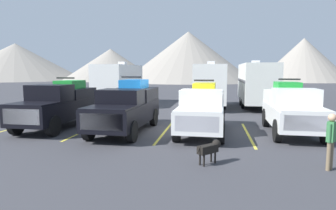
{
  "coord_description": "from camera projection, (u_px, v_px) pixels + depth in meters",
  "views": [
    {
      "loc": [
        2.32,
        -14.8,
        2.96
      ],
      "look_at": [
        0.0,
        0.21,
        1.2
      ],
      "focal_mm": 31.57,
      "sensor_mm": 36.0,
      "label": 1
    }
  ],
  "objects": [
    {
      "name": "camper_trailer_a",
      "position": [
        119.0,
        82.0,
        25.53
      ],
      "size": [
        2.49,
        8.16,
        3.77
      ],
      "color": "white",
      "rests_on": "ground"
    },
    {
      "name": "camper_trailer_b",
      "position": [
        211.0,
        83.0,
        23.46
      ],
      "size": [
        2.48,
        7.49,
        3.74
      ],
      "color": "white",
      "rests_on": "ground"
    },
    {
      "name": "person_a",
      "position": [
        331.0,
        138.0,
        8.75
      ],
      "size": [
        0.31,
        0.32,
        1.71
      ],
      "color": "#726047",
      "rests_on": "ground"
    },
    {
      "name": "lot_stripe_d",
      "position": [
        248.0,
        134.0,
        13.85
      ],
      "size": [
        0.12,
        5.5,
        0.01
      ],
      "primitive_type": "cube",
      "color": "gold",
      "rests_on": "ground"
    },
    {
      "name": "pickup_truck_c",
      "position": [
        202.0,
        108.0,
        14.15
      ],
      "size": [
        2.27,
        5.63,
        2.52
      ],
      "color": "white",
      "rests_on": "ground"
    },
    {
      "name": "lot_stripe_a",
      "position": [
        18.0,
        127.0,
        15.65
      ],
      "size": [
        0.12,
        5.5,
        0.01
      ],
      "primitive_type": "cube",
      "color": "gold",
      "rests_on": "ground"
    },
    {
      "name": "lot_stripe_b",
      "position": [
        88.0,
        129.0,
        15.05
      ],
      "size": [
        0.12,
        5.5,
        0.01
      ],
      "primitive_type": "cube",
      "color": "gold",
      "rests_on": "ground"
    },
    {
      "name": "lot_stripe_c",
      "position": [
        165.0,
        132.0,
        14.45
      ],
      "size": [
        0.12,
        5.5,
        0.01
      ],
      "primitive_type": "cube",
      "color": "gold",
      "rests_on": "ground"
    },
    {
      "name": "pickup_truck_b",
      "position": [
        127.0,
        106.0,
        14.47
      ],
      "size": [
        2.35,
        5.78,
        2.68
      ],
      "color": "black",
      "rests_on": "ground"
    },
    {
      "name": "pickup_truck_a",
      "position": [
        58.0,
        104.0,
        15.44
      ],
      "size": [
        2.33,
        5.53,
        2.61
      ],
      "color": "black",
      "rests_on": "ground"
    },
    {
      "name": "pickup_truck_d",
      "position": [
        291.0,
        108.0,
        13.99
      ],
      "size": [
        2.3,
        5.27,
        2.59
      ],
      "color": "white",
      "rests_on": "ground"
    },
    {
      "name": "mountain_ridge",
      "position": [
        161.0,
        60.0,
        86.24
      ],
      "size": [
        154.93,
        45.7,
        13.63
      ],
      "color": "gray",
      "rests_on": "ground"
    },
    {
      "name": "ground_plane",
      "position": [
        167.0,
        129.0,
        15.22
      ],
      "size": [
        240.0,
        240.0,
        0.0
      ],
      "primitive_type": "plane",
      "color": "#38383D"
    },
    {
      "name": "camper_trailer_c",
      "position": [
        257.0,
        83.0,
        23.84
      ],
      "size": [
        2.56,
        8.87,
        3.83
      ],
      "color": "silver",
      "rests_on": "ground"
    },
    {
      "name": "dog",
      "position": [
        210.0,
        148.0,
        9.43
      ],
      "size": [
        0.75,
        0.8,
        0.74
      ],
      "color": "black",
      "rests_on": "ground"
    }
  ]
}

